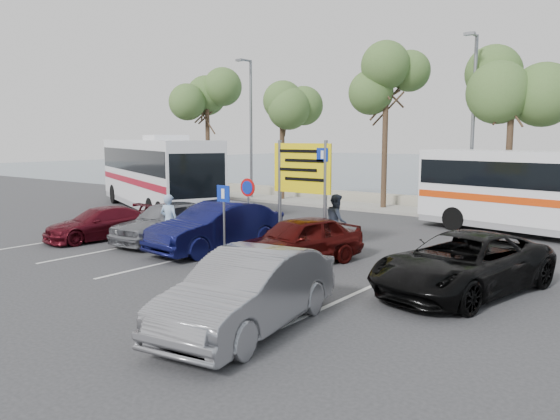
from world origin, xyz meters
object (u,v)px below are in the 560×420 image
Objects in this scene: street_lamp_left at (250,122)px; pedestrian_near at (169,221)px; car_maroon at (100,223)px; car_red at (298,241)px; direction_sign at (302,177)px; car_blue at (217,227)px; coach_bus_left at (156,176)px; street_lamp_right at (473,117)px; car_silver_a at (167,222)px; pedestrian_far at (337,220)px; suv_black at (463,263)px; car_silver_b at (249,291)px.

street_lamp_left is 4.41× the size of pedestrian_near.
car_red reaches higher than car_maroon.
street_lamp_left reaches higher than car_maroon.
pedestrian_near is at bearing 16.88° from car_maroon.
direction_sign reaches higher than car_blue.
car_red is at bearing 5.07° from car_blue.
pedestrian_near is (7.69, -5.88, -0.86)m from coach_bus_left.
street_lamp_right reaches higher than pedestrian_near.
street_lamp_right is 14.38m from pedestrian_near.
car_silver_a is at bearing -61.97° from street_lamp_left.
street_lamp_left reaches higher than pedestrian_near.
car_silver_a is at bearing 86.39° from pedestrian_far.
car_silver_a reaches higher than car_maroon.
coach_bus_left reaches higher than suv_black.
suv_black is (17.38, -5.28, -1.05)m from coach_bus_left.
suv_black is at bearing -153.13° from pedestrian_far.
car_silver_b is at bearing -49.61° from street_lamp_left.
car_maroon is (-2.40, -1.12, -0.16)m from car_silver_a.
coach_bus_left is 18.19m from suv_black.
direction_sign is at bearing -162.57° from pedestrian_near.
coach_bus_left is at bearing 45.39° from pedestrian_far.
suv_black is at bearing 12.79° from car_maroon.
pedestrian_near is (0.79, -0.61, 0.17)m from car_silver_a.
car_silver_b reaches higher than suv_black.
car_silver_b is at bearing 135.18° from pedestrian_near.
street_lamp_left is 1.68× the size of car_blue.
direction_sign is 2.01× the size of pedestrian_far.
coach_bus_left is 8.75m from car_silver_a.
pedestrian_far is at bearing 67.86° from direction_sign.
coach_bus_left is at bearing 140.40° from car_silver_a.
car_red is (8.08, 1.12, 0.13)m from car_maroon.
car_red is at bearing -94.38° from street_lamp_right.
direction_sign is 7.77m from car_maroon.
street_lamp_left is 22.67m from car_silver_b.
car_silver_a is (-4.60, -1.70, -1.69)m from direction_sign.
car_blue is 4.06m from pedestrian_far.
car_silver_b is 2.55× the size of pedestrian_near.
car_silver_b is at bearing -34.45° from coach_bus_left.
street_lamp_left is 21.08m from suv_black.
car_silver_b is at bearing -33.96° from car_silver_a.
coach_bus_left reaches higher than car_maroon.
car_silver_b reaches higher than car_red.
car_silver_b is 2.59× the size of pedestrian_far.
car_silver_a is 10.48m from suv_black.
direction_sign is 0.83× the size of car_silver_a.
pedestrian_near is at bearing 95.82° from pedestrian_far.
car_maroon is at bearing -4.68° from pedestrian_near.
pedestrian_far is at bearing 28.06° from car_silver_a.
car_silver_a is at bearing -118.77° from street_lamp_right.
car_maroon is 8.59m from pedestrian_far.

